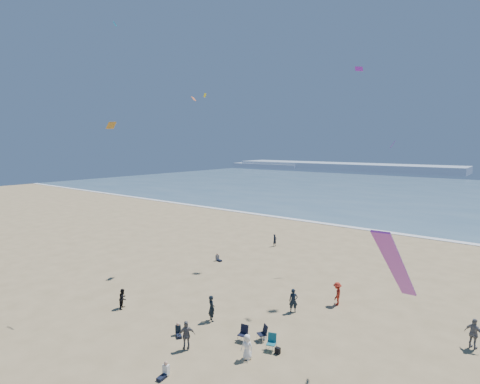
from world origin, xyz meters
The scene contains 10 objects.
ocean centered at (0.00, 95.00, 0.03)m, with size 220.00×100.00×0.06m, color #476B84.
surf_line centered at (0.00, 45.00, 0.04)m, with size 220.00×1.20×0.08m, color white.
headland_far centered at (-60.00, 170.00, 1.60)m, with size 110.00×20.00×3.20m, color #7A8EA8.
headland_near centered at (-100.00, 165.00, 1.00)m, with size 40.00×14.00×2.00m, color #7A8EA8.
standing_flyers centered at (6.71, 11.93, 0.87)m, with size 25.21×30.91×1.92m.
seated_group centered at (0.32, 6.54, 0.42)m, with size 21.45×24.25×0.84m.
chair_cluster centered at (2.21, 9.57, 0.50)m, with size 2.73×1.56×1.00m.
white_tote centered at (2.12, 10.27, 0.20)m, with size 0.35×0.20×0.40m, color silver.
black_backpack centered at (3.73, 9.39, 0.19)m, with size 0.30×0.22×0.38m, color black.
kites_aloft centered at (9.38, 12.50, 15.14)m, with size 44.79×38.70×28.01m.
Camera 1 is at (14.70, -8.30, 12.25)m, focal length 28.00 mm.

